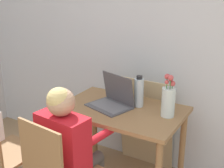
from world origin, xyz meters
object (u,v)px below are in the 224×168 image
object	(u,v)px
laptop	(113,99)
water_bottle	(139,92)
flower_vase	(168,100)
person_seated	(68,141)

from	to	relation	value
laptop	water_bottle	bearing A→B (deg)	45.20
flower_vase	water_bottle	xyz separation A→B (m)	(-0.27, 0.06, -0.01)
laptop	flower_vase	distance (m)	0.46
person_seated	water_bottle	size ratio (longest dim) A/B	4.19
person_seated	flower_vase	distance (m)	0.78
laptop	flower_vase	bearing A→B (deg)	21.92
flower_vase	laptop	bearing A→B (deg)	-175.45
water_bottle	person_seated	bearing A→B (deg)	-109.15
water_bottle	flower_vase	bearing A→B (deg)	-12.83
flower_vase	water_bottle	size ratio (longest dim) A/B	1.28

